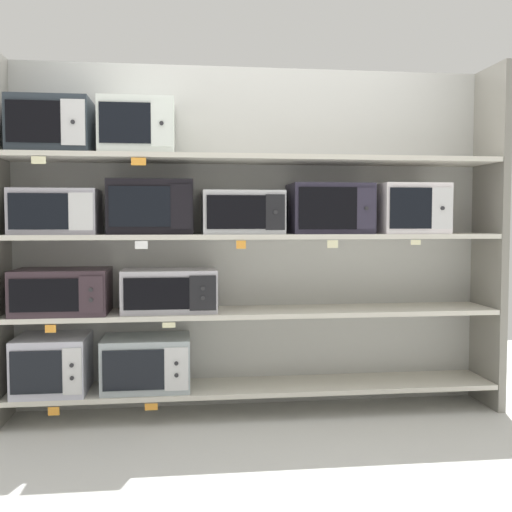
# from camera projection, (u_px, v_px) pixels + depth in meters

# --- Properties ---
(ground) EXTENTS (7.03, 6.00, 0.02)m
(ground) POSITION_uv_depth(u_px,v_px,m) (282.00, 481.00, 2.87)
(ground) COLOR silver
(back_panel) EXTENTS (3.23, 0.04, 2.21)m
(back_panel) POSITION_uv_depth(u_px,v_px,m) (252.00, 238.00, 4.01)
(back_panel) COLOR #B2B2AD
(back_panel) RESTS_ON ground
(upright_right) EXTENTS (0.05, 0.41, 2.21)m
(upright_right) POSITION_uv_depth(u_px,v_px,m) (490.00, 238.00, 3.98)
(upright_right) COLOR gray
(upright_right) RESTS_ON ground
(shelf_0) EXTENTS (3.03, 0.41, 0.03)m
(shelf_0) POSITION_uv_depth(u_px,v_px,m) (256.00, 387.00, 3.85)
(shelf_0) COLOR beige
(shelf_0) RESTS_ON ground
(microwave_0) EXTENTS (0.42, 0.42, 0.34)m
(microwave_0) POSITION_uv_depth(u_px,v_px,m) (53.00, 364.00, 3.68)
(microwave_0) COLOR #B3B3C2
(microwave_0) RESTS_ON shelf_0
(microwave_1) EXTENTS (0.53, 0.38, 0.32)m
(microwave_1) POSITION_uv_depth(u_px,v_px,m) (147.00, 363.00, 3.75)
(microwave_1) COLOR #99A4A8
(microwave_1) RESTS_ON shelf_0
(price_tag_0) EXTENTS (0.06, 0.00, 0.05)m
(price_tag_0) POSITION_uv_depth(u_px,v_px,m) (54.00, 411.00, 3.50)
(price_tag_0) COLOR orange
(price_tag_1) EXTENTS (0.08, 0.00, 0.04)m
(price_tag_1) POSITION_uv_depth(u_px,v_px,m) (151.00, 407.00, 3.57)
(price_tag_1) COLOR orange
(shelf_1) EXTENTS (3.03, 0.41, 0.03)m
(shelf_1) POSITION_uv_depth(u_px,v_px,m) (256.00, 312.00, 3.82)
(shelf_1) COLOR beige
(microwave_2) EXTENTS (0.55, 0.42, 0.27)m
(microwave_2) POSITION_uv_depth(u_px,v_px,m) (62.00, 291.00, 3.66)
(microwave_2) COLOR #34262C
(microwave_2) RESTS_ON shelf_1
(microwave_3) EXTENTS (0.58, 0.34, 0.26)m
(microwave_3) POSITION_uv_depth(u_px,v_px,m) (170.00, 290.00, 3.74)
(microwave_3) COLOR #B4B0B9
(microwave_3) RESTS_ON shelf_1
(price_tag_2) EXTENTS (0.06, 0.00, 0.04)m
(price_tag_2) POSITION_uv_depth(u_px,v_px,m) (51.00, 329.00, 3.47)
(price_tag_2) COLOR orange
(price_tag_3) EXTENTS (0.08, 0.00, 0.03)m
(price_tag_3) POSITION_uv_depth(u_px,v_px,m) (169.00, 325.00, 3.55)
(price_tag_3) COLOR beige
(shelf_2) EXTENTS (3.03, 0.41, 0.03)m
(shelf_2) POSITION_uv_depth(u_px,v_px,m) (256.00, 236.00, 3.79)
(shelf_2) COLOR beige
(microwave_4) EXTENTS (0.50, 0.36, 0.27)m
(microwave_4) POSITION_uv_depth(u_px,v_px,m) (56.00, 212.00, 3.63)
(microwave_4) COLOR #A29EAA
(microwave_4) RESTS_ON shelf_2
(microwave_5) EXTENTS (0.51, 0.35, 0.33)m
(microwave_5) POSITION_uv_depth(u_px,v_px,m) (151.00, 207.00, 3.70)
(microwave_5) COLOR black
(microwave_5) RESTS_ON shelf_2
(microwave_6) EXTENTS (0.49, 0.40, 0.26)m
(microwave_6) POSITION_uv_depth(u_px,v_px,m) (242.00, 213.00, 3.77)
(microwave_6) COLOR #B8B9BC
(microwave_6) RESTS_ON shelf_2
(microwave_7) EXTENTS (0.50, 0.37, 0.31)m
(microwave_7) POSITION_uv_depth(u_px,v_px,m) (330.00, 209.00, 3.83)
(microwave_7) COLOR #2A2635
(microwave_7) RESTS_ON shelf_2
(microwave_8) EXTENTS (0.42, 0.41, 0.32)m
(microwave_8) POSITION_uv_depth(u_px,v_px,m) (409.00, 209.00, 3.90)
(microwave_8) COLOR silver
(microwave_8) RESTS_ON shelf_2
(price_tag_4) EXTENTS (0.07, 0.00, 0.05)m
(price_tag_4) POSITION_uv_depth(u_px,v_px,m) (141.00, 245.00, 3.50)
(price_tag_4) COLOR white
(price_tag_5) EXTENTS (0.06, 0.00, 0.05)m
(price_tag_5) POSITION_uv_depth(u_px,v_px,m) (241.00, 245.00, 3.58)
(price_tag_5) COLOR orange
(price_tag_6) EXTENTS (0.07, 0.00, 0.05)m
(price_tag_6) POSITION_uv_depth(u_px,v_px,m) (333.00, 244.00, 3.64)
(price_tag_6) COLOR beige
(price_tag_7) EXTENTS (0.06, 0.00, 0.03)m
(price_tag_7) POSITION_uv_depth(u_px,v_px,m) (416.00, 242.00, 3.71)
(price_tag_7) COLOR beige
(shelf_3) EXTENTS (3.03, 0.41, 0.03)m
(shelf_3) POSITION_uv_depth(u_px,v_px,m) (256.00, 159.00, 3.76)
(shelf_3) COLOR beige
(microwave_9) EXTENTS (0.46, 0.37, 0.32)m
(microwave_9) POSITION_uv_depth(u_px,v_px,m) (51.00, 126.00, 3.60)
(microwave_9) COLOR #293139
(microwave_9) RESTS_ON shelf_3
(microwave_10) EXTENTS (0.44, 0.39, 0.33)m
(microwave_10) POSITION_uv_depth(u_px,v_px,m) (137.00, 128.00, 3.66)
(microwave_10) COLOR silver
(microwave_10) RESTS_ON shelf_3
(price_tag_8) EXTENTS (0.08, 0.00, 0.04)m
(price_tag_8) POSITION_uv_depth(u_px,v_px,m) (39.00, 160.00, 3.41)
(price_tag_8) COLOR beige
(price_tag_9) EXTENTS (0.08, 0.00, 0.04)m
(price_tag_9) POSITION_uv_depth(u_px,v_px,m) (139.00, 161.00, 3.48)
(price_tag_9) COLOR orange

